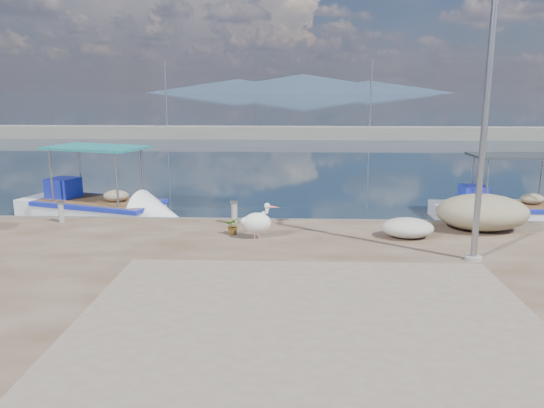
{
  "coord_description": "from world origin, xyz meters",
  "views": [
    {
      "loc": [
        0.7,
        -12.55,
        4.88
      ],
      "look_at": [
        0.0,
        3.8,
        1.3
      ],
      "focal_mm": 35.0,
      "sensor_mm": 36.0,
      "label": 1
    }
  ],
  "objects": [
    {
      "name": "ground",
      "position": [
        0.0,
        0.0,
        0.0
      ],
      "size": [
        1400.0,
        1400.0,
        0.0
      ],
      "primitive_type": "plane",
      "color": "#162635",
      "rests_on": "ground"
    },
    {
      "name": "quay_patch",
      "position": [
        1.0,
        -3.0,
        0.5
      ],
      "size": [
        9.0,
        7.0,
        0.01
      ],
      "primitive_type": "cube",
      "color": "gray",
      "rests_on": "quay"
    },
    {
      "name": "breakwater",
      "position": [
        -0.0,
        40.0,
        0.6
      ],
      "size": [
        120.0,
        2.2,
        7.5
      ],
      "color": "gray",
      "rests_on": "ground"
    },
    {
      "name": "mountains",
      "position": [
        4.39,
        650.0,
        9.51
      ],
      "size": [
        370.0,
        280.0,
        22.0
      ],
      "color": "#28384C",
      "rests_on": "ground"
    },
    {
      "name": "boat_left",
      "position": [
        -6.9,
        7.17,
        0.25
      ],
      "size": [
        6.98,
        4.01,
        3.19
      ],
      "rotation": [
        0.0,
        0.0,
        -0.3
      ],
      "color": "white",
      "rests_on": "ground"
    },
    {
      "name": "boat_right",
      "position": [
        8.92,
        7.41,
        0.23
      ],
      "size": [
        6.04,
        2.13,
        2.88
      ],
      "rotation": [
        0.0,
        0.0,
        0.02
      ],
      "color": "white",
      "rests_on": "ground"
    },
    {
      "name": "pelican",
      "position": [
        -0.37,
        2.59,
        1.02
      ],
      "size": [
        1.12,
        0.52,
        1.1
      ],
      "rotation": [
        0.0,
        0.0,
        0.01
      ],
      "color": "tan",
      "rests_on": "quay"
    },
    {
      "name": "lamp_post",
      "position": [
        5.39,
        0.89,
        3.8
      ],
      "size": [
        0.44,
        0.96,
        7.0
      ],
      "color": "gray",
      "rests_on": "quay"
    },
    {
      "name": "bollard_near",
      "position": [
        -1.26,
        4.29,
        0.93
      ],
      "size": [
        0.26,
        0.26,
        0.79
      ],
      "color": "gray",
      "rests_on": "quay"
    },
    {
      "name": "bollard_far",
      "position": [
        -7.05,
        4.28,
        0.88
      ],
      "size": [
        0.23,
        0.23,
        0.71
      ],
      "color": "gray",
      "rests_on": "quay"
    },
    {
      "name": "potted_plant",
      "position": [
        -1.15,
        3.06,
        0.77
      ],
      "size": [
        0.55,
        0.5,
        0.54
      ],
      "primitive_type": "imported",
      "rotation": [
        0.0,
        0.0,
        -0.17
      ],
      "color": "#33722D",
      "rests_on": "quay"
    },
    {
      "name": "net_pile_c",
      "position": [
        6.62,
        3.95,
        1.06
      ],
      "size": [
        2.87,
        2.05,
        1.13
      ],
      "primitive_type": "ellipsoid",
      "color": "tan",
      "rests_on": "quay"
    },
    {
      "name": "net_pile_d",
      "position": [
        4.1,
        2.95,
        0.79
      ],
      "size": [
        1.56,
        1.17,
        0.59
      ],
      "primitive_type": "ellipsoid",
      "color": "silver",
      "rests_on": "quay"
    }
  ]
}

